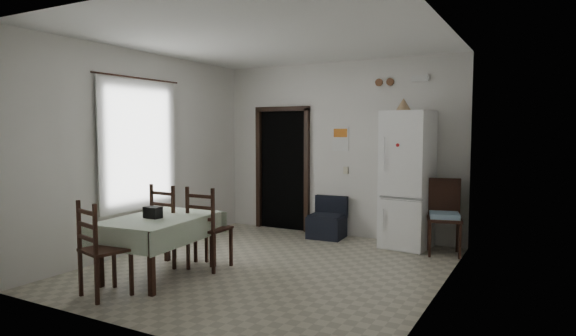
# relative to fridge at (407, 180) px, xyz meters

# --- Properties ---
(ground) EXTENTS (4.50, 4.50, 0.00)m
(ground) POSITION_rel_fridge_xyz_m (-1.26, -1.93, -1.02)
(ground) COLOR #A39C85
(ground) RESTS_ON ground
(ceiling) EXTENTS (4.20, 4.50, 0.02)m
(ceiling) POSITION_rel_fridge_xyz_m (-1.26, -1.93, 1.88)
(ceiling) COLOR white
(ceiling) RESTS_ON ground
(wall_back) EXTENTS (4.20, 0.02, 2.90)m
(wall_back) POSITION_rel_fridge_xyz_m (-1.26, 0.32, 0.43)
(wall_back) COLOR silver
(wall_back) RESTS_ON ground
(wall_front) EXTENTS (4.20, 0.02, 2.90)m
(wall_front) POSITION_rel_fridge_xyz_m (-1.26, -4.18, 0.43)
(wall_front) COLOR silver
(wall_front) RESTS_ON ground
(wall_left) EXTENTS (0.02, 4.50, 2.90)m
(wall_left) POSITION_rel_fridge_xyz_m (-3.36, -1.93, 0.43)
(wall_left) COLOR silver
(wall_left) RESTS_ON ground
(wall_right) EXTENTS (0.02, 4.50, 2.90)m
(wall_right) POSITION_rel_fridge_xyz_m (0.84, -1.93, 0.43)
(wall_right) COLOR silver
(wall_right) RESTS_ON ground
(doorway) EXTENTS (1.06, 0.52, 2.22)m
(doorway) POSITION_rel_fridge_xyz_m (-2.31, 0.52, 0.04)
(doorway) COLOR black
(doorway) RESTS_ON ground
(window_recess) EXTENTS (0.10, 1.20, 1.60)m
(window_recess) POSITION_rel_fridge_xyz_m (-3.41, -2.13, 0.53)
(window_recess) COLOR silver
(window_recess) RESTS_ON ground
(curtain) EXTENTS (0.02, 1.45, 1.85)m
(curtain) POSITION_rel_fridge_xyz_m (-3.30, -2.13, 0.53)
(curtain) COLOR silver
(curtain) RESTS_ON ground
(curtain_rod) EXTENTS (0.02, 1.60, 0.02)m
(curtain_rod) POSITION_rel_fridge_xyz_m (-3.29, -2.13, 1.48)
(curtain_rod) COLOR black
(curtain_rod) RESTS_ON ground
(calendar) EXTENTS (0.28, 0.02, 0.40)m
(calendar) POSITION_rel_fridge_xyz_m (-1.21, 0.31, 0.60)
(calendar) COLOR white
(calendar) RESTS_ON ground
(calendar_image) EXTENTS (0.24, 0.01, 0.14)m
(calendar_image) POSITION_rel_fridge_xyz_m (-1.21, 0.30, 0.70)
(calendar_image) COLOR orange
(calendar_image) RESTS_ON ground
(light_switch) EXTENTS (0.08, 0.02, 0.12)m
(light_switch) POSITION_rel_fridge_xyz_m (-1.11, 0.31, 0.08)
(light_switch) COLOR beige
(light_switch) RESTS_ON ground
(vent_left) EXTENTS (0.12, 0.03, 0.12)m
(vent_left) POSITION_rel_fridge_xyz_m (-0.56, 0.30, 1.50)
(vent_left) COLOR brown
(vent_left) RESTS_ON ground
(vent_right) EXTENTS (0.12, 0.03, 0.12)m
(vent_right) POSITION_rel_fridge_xyz_m (-0.38, 0.30, 1.50)
(vent_right) COLOR brown
(vent_right) RESTS_ON ground
(emergency_light) EXTENTS (0.25, 0.07, 0.09)m
(emergency_light) POSITION_rel_fridge_xyz_m (0.09, 0.28, 1.53)
(emergency_light) COLOR white
(emergency_light) RESTS_ON ground
(fridge) EXTENTS (0.74, 0.74, 2.05)m
(fridge) POSITION_rel_fridge_xyz_m (0.00, 0.00, 0.00)
(fridge) COLOR white
(fridge) RESTS_ON ground
(tan_cone) EXTENTS (0.24, 0.24, 0.18)m
(tan_cone) POSITION_rel_fridge_xyz_m (-0.06, -0.08, 1.12)
(tan_cone) COLOR tan
(tan_cone) RESTS_ON fridge
(navy_seat) EXTENTS (0.59, 0.57, 0.67)m
(navy_seat) POSITION_rel_fridge_xyz_m (-1.32, 0.00, -0.69)
(navy_seat) COLOR black
(navy_seat) RESTS_ON ground
(corner_chair) EXTENTS (0.56, 0.56, 1.07)m
(corner_chair) POSITION_rel_fridge_xyz_m (0.58, -0.19, -0.49)
(corner_chair) COLOR black
(corner_chair) RESTS_ON ground
(dining_table) EXTENTS (1.03, 1.46, 0.72)m
(dining_table) POSITION_rel_fridge_xyz_m (-2.22, -2.88, -0.66)
(dining_table) COLOR #B0C2A6
(dining_table) RESTS_ON ground
(black_bag) EXTENTS (0.21, 0.13, 0.13)m
(black_bag) POSITION_rel_fridge_xyz_m (-2.25, -2.96, -0.24)
(black_bag) COLOR black
(black_bag) RESTS_ON dining_table
(dining_chair_far_left) EXTENTS (0.48, 0.48, 1.07)m
(dining_chair_far_left) POSITION_rel_fridge_xyz_m (-2.46, -2.37, -0.49)
(dining_chair_far_left) COLOR black
(dining_chair_far_left) RESTS_ON ground
(dining_chair_far_right) EXTENTS (0.47, 0.47, 1.06)m
(dining_chair_far_right) POSITION_rel_fridge_xyz_m (-1.92, -2.31, -0.50)
(dining_chair_far_right) COLOR black
(dining_chair_far_right) RESTS_ON ground
(dining_chair_near_head) EXTENTS (0.54, 0.54, 1.03)m
(dining_chair_near_head) POSITION_rel_fridge_xyz_m (-2.24, -3.68, -0.51)
(dining_chair_near_head) COLOR black
(dining_chair_near_head) RESTS_ON ground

